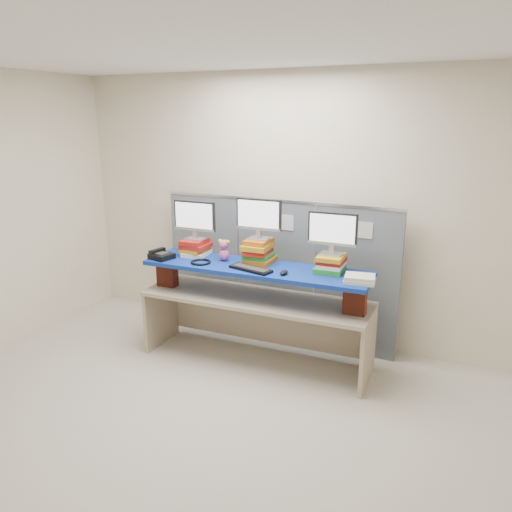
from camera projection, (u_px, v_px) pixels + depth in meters
The scene contains 18 objects.
room at pixel (178, 253), 3.56m from camera, with size 5.00×4.00×2.80m.
cubicle_partition at pixel (276, 270), 5.28m from camera, with size 2.60×0.06×1.53m.
desk at pixel (256, 310), 4.81m from camera, with size 2.24×0.75×0.67m.
brick_pier_left at pixel (167, 273), 5.05m from camera, with size 0.20×0.11×0.27m, color maroon.
brick_pier_right at pixel (355, 299), 4.33m from camera, with size 0.20×0.11×0.27m, color maroon.
blue_board at pixel (256, 268), 4.69m from camera, with size 2.17×0.54×0.04m, color navy.
book_stack_left at pixel (196, 247), 5.04m from camera, with size 0.26×0.30×0.16m.
book_stack_center at pixel (259, 251), 4.77m from camera, with size 0.28×0.32×0.23m.
book_stack_right at pixel (331, 263), 4.51m from camera, with size 0.27×0.31×0.16m.
monitor_left at pixel (195, 218), 4.95m from camera, with size 0.45×0.13×0.39m.
monitor_center at pixel (259, 216), 4.68m from camera, with size 0.45×0.13×0.39m.
monitor_right at pixel (332, 231), 4.43m from camera, with size 0.45×0.13×0.39m.
keyboard at pixel (251, 269), 4.56m from camera, with size 0.44×0.23×0.03m.
mouse at pixel (284, 273), 4.44m from camera, with size 0.06×0.11×0.04m, color black.
desk_phone at pixel (161, 255), 4.93m from camera, with size 0.24×0.23×0.09m.
headset at pixel (201, 262), 4.78m from camera, with size 0.20×0.20×0.02m, color black.
plush_toy at pixel (224, 250), 4.84m from camera, with size 0.12×0.09×0.21m.
binder_stack at pixel (360, 279), 4.23m from camera, with size 0.29×0.25×0.06m.
Camera 1 is at (1.99, -2.85, 2.35)m, focal length 35.00 mm.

